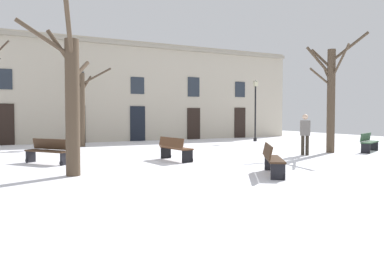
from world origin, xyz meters
name	(u,v)px	position (x,y,z in m)	size (l,w,h in m)	color
ground_plane	(215,159)	(0.00, 0.00, 0.00)	(38.04, 38.04, 0.00)	white
building_facade	(137,91)	(-0.01, 10.63, 3.32)	(23.77, 0.60, 6.54)	#BCB29E
tree_foreground	(82,103)	(-3.94, 7.68, 2.36)	(2.38, 2.04, 4.85)	#4C3D2D
tree_near_facade	(71,99)	(-5.36, -1.56, 2.13)	(1.97, 2.66, 4.70)	#4C3D2D
tree_left_of_center	(331,94)	(5.82, -0.18, 2.61)	(1.94, 2.24, 5.29)	#4C3D2D
streetlamp	(255,104)	(6.81, 6.98, 2.43)	(0.30, 0.30, 3.99)	black
bench_by_litter_bin	(369,142)	(7.66, -0.69, 0.46)	(1.77, 1.15, 0.87)	#2D4C33
bench_near_center_tree	(272,159)	(-0.24, -3.78, 0.45)	(1.28, 1.70, 0.87)	#3D2819
bench_facing_shops	(49,151)	(-5.85, 1.35, 0.45)	(1.47, 1.62, 0.86)	#3D2819
bench_back_to_back_right	(175,148)	(-1.56, 0.24, 0.45)	(0.78, 1.71, 0.87)	#51331E
person_near_bench	(305,132)	(4.00, -0.53, 0.96)	(0.44, 0.39, 1.73)	#2D271E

